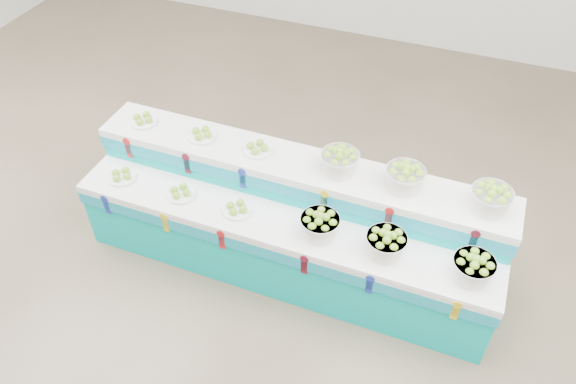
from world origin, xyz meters
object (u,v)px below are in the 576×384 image
object	(u,v)px
display_stand	(288,222)
plate_upper_mid	(202,133)
basket_upper_right	(491,199)
basket_lower_left	(320,225)

from	to	relation	value
display_stand	plate_upper_mid	size ratio (longest dim) A/B	14.74
basket_upper_right	basket_lower_left	bearing A→B (deg)	-159.71
display_stand	basket_upper_right	size ratio (longest dim) A/B	11.59
plate_upper_mid	basket_upper_right	xyz separation A→B (m)	(2.43, -0.02, 0.07)
display_stand	basket_lower_left	bearing A→B (deg)	-32.24
display_stand	basket_upper_right	world-z (taller)	basket_upper_right
basket_lower_left	plate_upper_mid	xyz separation A→B (m)	(-1.24, 0.46, 0.23)
display_stand	plate_upper_mid	distance (m)	1.08
basket_lower_left	basket_upper_right	distance (m)	1.30
display_stand	basket_lower_left	xyz separation A→B (m)	(0.35, -0.23, 0.32)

